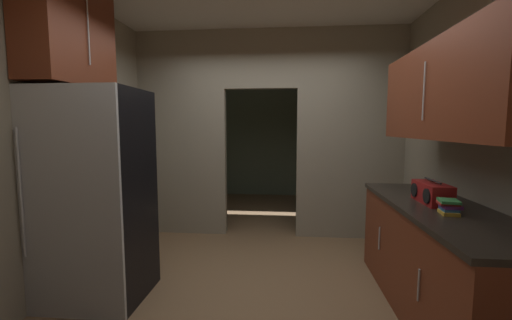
{
  "coord_description": "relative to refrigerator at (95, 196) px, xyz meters",
  "views": [
    {
      "loc": [
        0.25,
        -2.87,
        1.51
      ],
      "look_at": [
        -0.06,
        0.5,
        1.17
      ],
      "focal_mm": 22.68,
      "sensor_mm": 36.0,
      "label": 1
    }
  ],
  "objects": [
    {
      "name": "ground",
      "position": [
        1.41,
        0.24,
        -0.92
      ],
      "size": [
        20.0,
        20.0,
        0.0
      ],
      "primitive_type": "plane",
      "color": "brown"
    },
    {
      "name": "kitchen_flank_left",
      "position": [
        -0.45,
        -0.21,
        0.49
      ],
      "size": [
        0.1,
        4.09,
        2.82
      ],
      "primitive_type": "cube",
      "color": "gray",
      "rests_on": "ground"
    },
    {
      "name": "book_stack",
      "position": [
        2.82,
        -0.26,
        0.03
      ],
      "size": [
        0.15,
        0.18,
        0.1
      ],
      "color": "gold",
      "rests_on": "lower_cabinet_run"
    },
    {
      "name": "adjoining_room_shell",
      "position": [
        1.41,
        3.76,
        0.49
      ],
      "size": [
        3.63,
        2.81,
        2.82
      ],
      "color": "slate",
      "rests_on": "ground"
    },
    {
      "name": "upper_cabinet_fridgeside",
      "position": [
        -0.22,
        0.1,
        1.41
      ],
      "size": [
        0.36,
        0.93,
        0.93
      ],
      "color": "maroon"
    },
    {
      "name": "kitchen_partition",
      "position": [
        1.43,
        1.83,
        0.59
      ],
      "size": [
        3.63,
        0.12,
        2.82
      ],
      "color": "gray",
      "rests_on": "ground"
    },
    {
      "name": "upper_cabinet_counterside",
      "position": [
        2.88,
        -0.04,
        0.87
      ],
      "size": [
        0.36,
        1.87,
        0.73
      ],
      "color": "maroon"
    },
    {
      "name": "lower_cabinet_run",
      "position": [
        2.88,
        -0.04,
        -0.47
      ],
      "size": [
        0.68,
        2.07,
        0.9
      ],
      "color": "maroon",
      "rests_on": "ground"
    },
    {
      "name": "boombox",
      "position": [
        2.85,
        0.08,
        0.06
      ],
      "size": [
        0.19,
        0.41,
        0.19
      ],
      "color": "maroon",
      "rests_on": "lower_cabinet_run"
    },
    {
      "name": "refrigerator",
      "position": [
        0.0,
        0.0,
        0.0
      ],
      "size": [
        0.85,
        0.73,
        1.84
      ],
      "color": "black",
      "rests_on": "ground"
    }
  ]
}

